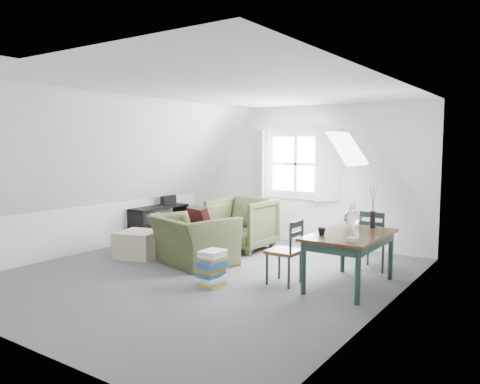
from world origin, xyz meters
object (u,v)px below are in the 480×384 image
Objects in this scene: dining_table at (350,240)px; media_shelf at (158,225)px; armchair_far at (242,249)px; ottoman at (139,244)px; armchair_near at (194,264)px; magazine_stack at (212,268)px; dining_chair_near at (286,251)px; dining_chair_far at (375,239)px.

dining_table reaches higher than media_shelf.
armchair_far is 1.77m from ottoman.
armchair_near is at bearing 8.45° from ottoman.
media_shelf is (-1.79, -0.23, 0.29)m from armchair_far.
dining_table is 3.03× the size of magazine_stack.
dining_chair_near is (2.67, 0.04, 0.23)m from ottoman.
dining_chair_far reaches higher than dining_table.
dining_chair_near is (1.63, -1.37, 0.44)m from armchair_far.
ottoman is 2.00m from magazine_stack.
dining_chair_far reaches higher than media_shelf.
dining_chair_near is at bearing 73.22° from dining_chair_far.
armchair_near is 1.05m from ottoman.
armchair_far is 1.57× the size of ottoman.
magazine_stack is at bearing 158.76° from armchair_near.
magazine_stack is (1.92, -0.56, 0.02)m from ottoman.
ottoman is at bearing 163.89° from magazine_stack.
armchair_near is 1.31× the size of dining_chair_far.
dining_chair_near is at bearing -40.05° from armchair_far.
dining_chair_far is at bearing -135.67° from armchair_near.
armchair_far is 1.17× the size of dining_chair_near.
dining_chair_far reaches higher than magazine_stack.
armchair_near is at bearing -95.54° from dining_chair_near.
dining_chair_far is 1.51m from dining_chair_near.
dining_chair_near is 0.98m from magazine_stack.
armchair_far is 2.38m from dining_chair_far.
ottoman is at bearing -126.37° from armchair_far.
armchair_near is 2.51× the size of magazine_stack.
dining_chair_far is at bearing 150.58° from dining_chair_near.
dining_table reaches higher than armchair_near.
dining_chair_near is 1.86× the size of magazine_stack.
dining_table is 0.99m from dining_chair_far.
dining_chair_far is 2.43m from magazine_stack.
dining_table is (3.38, 0.40, 0.39)m from ottoman.
dining_chair_far is 1.02× the size of dining_chair_near.
armchair_far is 2.17× the size of magazine_stack.
ottoman is 1.40m from media_shelf.
magazine_stack is at bearing 64.09° from dining_chair_far.
magazine_stack is at bearing -148.99° from dining_table.
dining_table is 1.63× the size of dining_chair_near.
media_shelf reaches higher than armchair_far.
media_shelf is (-0.74, 1.18, 0.08)m from ottoman.
armchair_far is 0.79× the size of media_shelf.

